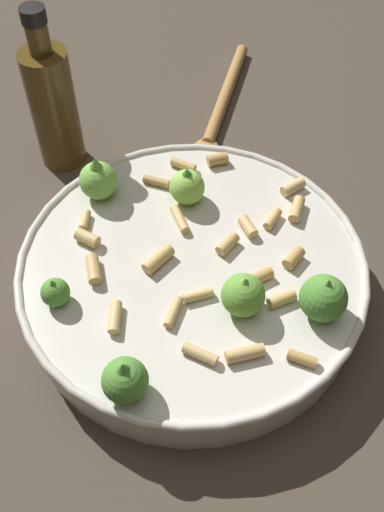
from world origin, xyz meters
The scene contains 4 objects.
ground_plane centered at (0.00, 0.00, 0.00)m, with size 2.40×2.40×0.00m, color #42382D.
cooking_pan centered at (0.00, 0.00, 0.03)m, with size 0.34×0.34×0.10m.
olive_oil_bottle centered at (0.25, 0.08, 0.08)m, with size 0.05×0.05×0.20m.
wooden_spoon centered at (0.26, -0.13, 0.01)m, with size 0.22×0.17×0.02m.
Camera 1 is at (-0.33, 0.12, 0.51)m, focal length 41.94 mm.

